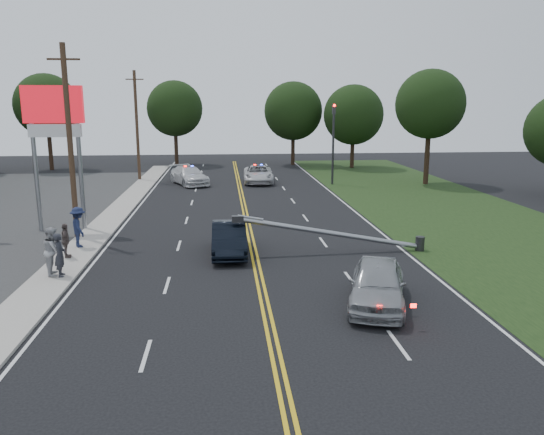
{
  "coord_description": "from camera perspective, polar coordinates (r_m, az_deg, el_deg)",
  "views": [
    {
      "loc": [
        -1.4,
        -16.21,
        7.02
      ],
      "look_at": [
        0.89,
        8.47,
        1.7
      ],
      "focal_mm": 35.0,
      "sensor_mm": 36.0,
      "label": 1
    }
  ],
  "objects": [
    {
      "name": "bystander_c",
      "position": [
        27.64,
        -20.09,
        -0.97
      ],
      "size": [
        1.24,
        1.48,
        1.99
      ],
      "primitive_type": "imported",
      "rotation": [
        0.0,
        0.0,
        2.04
      ],
      "color": "#1A2241",
      "rests_on": "sidewalk"
    },
    {
      "name": "tree_7",
      "position": [
        62.44,
        2.3,
        11.37
      ],
      "size": [
        6.71,
        6.71,
        9.58
      ],
      "color": "black",
      "rests_on": "ground"
    },
    {
      "name": "fallen_streetlight",
      "position": [
        25.59,
        7.47,
        -1.79
      ],
      "size": [
        9.36,
        0.44,
        1.91
      ],
      "color": "#2D2D30",
      "rests_on": "ground"
    },
    {
      "name": "tree_6",
      "position": [
        63.25,
        -10.42,
        11.44
      ],
      "size": [
        6.37,
        6.37,
        9.69
      ],
      "color": "black",
      "rests_on": "ground"
    },
    {
      "name": "bystander_a",
      "position": [
        23.24,
        -21.85,
        -3.74
      ],
      "size": [
        0.53,
        0.72,
        1.8
      ],
      "primitive_type": "imported",
      "rotation": [
        0.0,
        0.0,
        1.74
      ],
      "color": "#27272E",
      "rests_on": "sidewalk"
    },
    {
      "name": "centerline_yellow",
      "position": [
        27.17,
        -2.17,
        -2.85
      ],
      "size": [
        0.36,
        80.0,
        0.0
      ],
      "primitive_type": "cube",
      "color": "gold",
      "rests_on": "ground"
    },
    {
      "name": "utility_pole_mid",
      "position": [
        29.33,
        -20.9,
        7.54
      ],
      "size": [
        1.6,
        0.28,
        10.0
      ],
      "color": "#382619",
      "rests_on": "ground"
    },
    {
      "name": "bystander_d",
      "position": [
        25.94,
        -21.31,
        -2.34
      ],
      "size": [
        0.55,
        0.99,
        1.6
      ],
      "primitive_type": "imported",
      "rotation": [
        0.0,
        0.0,
        1.75
      ],
      "color": "#544643",
      "rests_on": "sidewalk"
    },
    {
      "name": "crashed_sedan",
      "position": [
        25.27,
        -4.63,
        -2.28
      ],
      "size": [
        1.6,
        4.59,
        1.51
      ],
      "primitive_type": "imported",
      "rotation": [
        0.0,
        0.0,
        -0.0
      ],
      "color": "black",
      "rests_on": "ground"
    },
    {
      "name": "traffic_signal",
      "position": [
        47.3,
        6.61,
        8.62
      ],
      "size": [
        0.28,
        0.41,
        7.05
      ],
      "color": "#2D2D30",
      "rests_on": "ground"
    },
    {
      "name": "bystander_b",
      "position": [
        23.56,
        -22.46,
        -3.33
      ],
      "size": [
        0.94,
        1.11,
        2.0
      ],
      "primitive_type": "imported",
      "rotation": [
        0.0,
        0.0,
        1.78
      ],
      "color": "#A2A2A6",
      "rests_on": "sidewalk"
    },
    {
      "name": "ground",
      "position": [
        17.72,
        -0.35,
        -11.23
      ],
      "size": [
        120.0,
        120.0,
        0.0
      ],
      "primitive_type": "plane",
      "color": "black",
      "rests_on": "ground"
    },
    {
      "name": "tree_9",
      "position": [
        49.05,
        16.65,
        11.59
      ],
      "size": [
        6.0,
        6.0,
        10.01
      ],
      "color": "black",
      "rests_on": "ground"
    },
    {
      "name": "sidewalk",
      "position": [
        28.01,
        -19.62,
        -3.0
      ],
      "size": [
        1.8,
        70.0,
        0.12
      ],
      "primitive_type": "cube",
      "color": "#A59E95",
      "rests_on": "ground"
    },
    {
      "name": "tree_8",
      "position": [
        60.23,
        8.75,
        10.86
      ],
      "size": [
        6.59,
        6.59,
        9.15
      ],
      "color": "black",
      "rests_on": "ground"
    },
    {
      "name": "utility_pole_far",
      "position": [
        50.85,
        -14.33,
        9.56
      ],
      "size": [
        1.6,
        0.28,
        10.0
      ],
      "color": "#382619",
      "rests_on": "ground"
    },
    {
      "name": "pylon_sign",
      "position": [
        31.57,
        -22.37,
        9.36
      ],
      "size": [
        3.2,
        0.35,
        8.0
      ],
      "color": "gray",
      "rests_on": "ground"
    },
    {
      "name": "tree_5",
      "position": [
        62.31,
        -23.1,
        11.04
      ],
      "size": [
        6.65,
        6.65,
        10.22
      ],
      "color": "black",
      "rests_on": "ground"
    },
    {
      "name": "waiting_sedan",
      "position": [
        19.23,
        11.28,
        -6.98
      ],
      "size": [
        3.24,
        5.09,
        1.61
      ],
      "primitive_type": "imported",
      "rotation": [
        0.0,
        0.0,
        -0.3
      ],
      "color": "#94979B",
      "rests_on": "ground"
    },
    {
      "name": "emergency_a",
      "position": [
        48.23,
        -1.49,
        4.68
      ],
      "size": [
        2.81,
        5.72,
        1.56
      ],
      "primitive_type": "imported",
      "rotation": [
        0.0,
        0.0,
        -0.04
      ],
      "color": "silver",
      "rests_on": "ground"
    },
    {
      "name": "grass_verge",
      "position": [
        30.96,
        23.65,
        -2.02
      ],
      "size": [
        12.0,
        80.0,
        0.01
      ],
      "primitive_type": "cube",
      "color": "black",
      "rests_on": "ground"
    },
    {
      "name": "emergency_b",
      "position": [
        47.75,
        -8.91,
        4.49
      ],
      "size": [
        4.21,
        5.99,
        1.61
      ],
      "primitive_type": "imported",
      "rotation": [
        0.0,
        0.0,
        0.39
      ],
      "color": "silver",
      "rests_on": "ground"
    }
  ]
}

